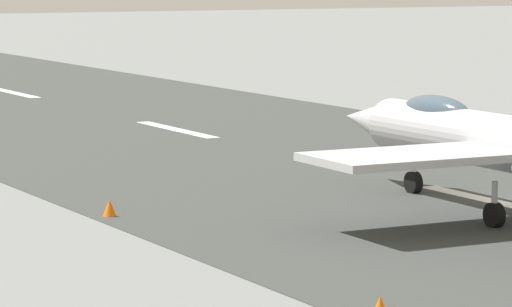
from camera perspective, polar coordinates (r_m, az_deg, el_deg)
ground_plane at (r=49.90m, az=9.40°, el=-1.92°), size 400.00×400.00×0.00m
runway_strip at (r=49.89m, az=9.42°, el=-1.91°), size 240.00×26.00×0.02m
fighter_jet at (r=47.45m, az=9.39°, el=0.49°), size 17.55×14.17×5.55m
crew_person at (r=62.50m, az=8.20°, el=0.71°), size 0.61×0.47×1.73m
marker_cone_mid at (r=47.01m, az=-5.57°, el=-2.07°), size 0.44×0.44×0.55m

